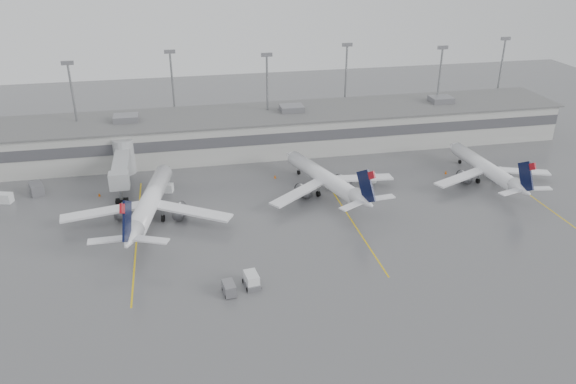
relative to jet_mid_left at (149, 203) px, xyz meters
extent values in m
plane|color=#565659|center=(15.39, -28.34, -3.17)|extent=(260.00, 260.00, 0.00)
cube|color=#A8A8A3|center=(15.39, 29.66, 0.83)|extent=(150.00, 16.00, 8.00)
cube|color=#47474C|center=(15.39, 21.61, 1.83)|extent=(150.00, 0.15, 2.20)
cube|color=#606060|center=(15.39, 29.66, 4.88)|extent=(152.00, 17.00, 0.30)
cube|color=slate|center=(65.39, 29.66, 5.63)|extent=(5.00, 4.00, 1.30)
cylinder|color=gray|center=(-14.61, 31.66, 6.83)|extent=(0.44, 0.44, 20.00)
cube|color=slate|center=(-14.61, 31.66, 17.03)|extent=(2.40, 0.50, 0.80)
cylinder|color=gray|center=(5.39, 39.16, 6.83)|extent=(0.44, 0.44, 20.00)
cube|color=slate|center=(5.39, 39.16, 17.03)|extent=(2.40, 0.50, 0.80)
cylinder|color=gray|center=(25.39, 31.66, 6.83)|extent=(0.44, 0.44, 20.00)
cube|color=slate|center=(25.39, 31.66, 17.03)|extent=(2.40, 0.50, 0.80)
cylinder|color=gray|center=(45.39, 39.16, 6.83)|extent=(0.44, 0.44, 20.00)
cube|color=slate|center=(45.39, 39.16, 17.03)|extent=(2.40, 0.50, 0.80)
cylinder|color=gray|center=(65.39, 31.66, 6.83)|extent=(0.44, 0.44, 20.00)
cube|color=slate|center=(65.39, 31.66, 17.03)|extent=(2.40, 0.50, 0.80)
cylinder|color=gray|center=(85.39, 39.16, 6.83)|extent=(0.44, 0.44, 20.00)
cube|color=slate|center=(85.39, 39.16, 17.03)|extent=(2.40, 0.50, 0.80)
cylinder|color=gray|center=(-5.11, 21.66, 0.33)|extent=(4.00, 4.00, 7.00)
cube|color=gray|center=(-5.11, 15.16, 1.13)|extent=(2.80, 13.00, 2.60)
cube|color=gray|center=(-5.11, 7.66, 1.13)|extent=(3.40, 2.40, 3.00)
cylinder|color=gray|center=(-5.11, 7.66, -1.77)|extent=(0.70, 0.70, 2.80)
cube|color=black|center=(-5.11, 7.66, -2.82)|extent=(2.20, 1.20, 0.70)
cube|color=yellow|center=(-2.11, -4.34, -3.17)|extent=(0.25, 40.00, 0.01)
cube|color=yellow|center=(32.89, -4.34, -3.17)|extent=(0.25, 40.00, 0.01)
cube|color=yellow|center=(67.89, -4.34, -3.17)|extent=(0.25, 40.00, 0.01)
cylinder|color=white|center=(0.29, 1.49, -0.06)|extent=(7.45, 22.98, 3.11)
cone|color=white|center=(2.77, 14.11, -0.06)|extent=(3.61, 3.45, 3.11)
cone|color=white|center=(-2.37, -12.04, 0.35)|extent=(4.05, 5.69, 3.11)
cube|color=white|center=(-7.39, 0.05, -0.89)|extent=(13.71, 4.29, 0.36)
cube|color=white|center=(6.86, -2.75, -0.89)|extent=(13.09, 8.92, 0.36)
cube|color=black|center=(-2.47, -12.55, 3.36)|extent=(1.43, 5.79, 6.78)
cube|color=#A30C16|center=(-2.73, -13.87, 6.05)|extent=(0.71, 2.12, 1.97)
cylinder|color=black|center=(2.09, 10.65, -2.71)|extent=(0.54, 0.99, 0.93)
cylinder|color=black|center=(-2.24, -0.12, -2.60)|extent=(0.68, 1.21, 1.14)
cylinder|color=black|center=(2.03, -0.96, -2.60)|extent=(0.68, 1.21, 1.14)
cylinder|color=white|center=(31.08, 5.60, -0.32)|extent=(9.13, 20.83, 2.86)
cone|color=white|center=(27.47, 16.85, -0.32)|extent=(3.54, 3.41, 2.86)
cone|color=white|center=(34.95, -6.46, 0.07)|extent=(4.18, 5.41, 2.86)
cube|color=white|center=(25.54, 1.03, -1.08)|extent=(11.50, 9.25, 0.33)
cube|color=white|center=(38.24, 5.10, -1.08)|extent=(12.39, 2.52, 0.33)
cube|color=black|center=(35.10, -6.92, 2.83)|extent=(1.91, 5.20, 6.23)
cube|color=#A30C16|center=(35.48, -8.09, 5.31)|extent=(0.86, 1.92, 1.81)
cylinder|color=black|center=(28.46, 13.77, -2.74)|extent=(0.58, 0.92, 0.86)
cylinder|color=black|center=(29.76, 3.18, -2.65)|extent=(0.73, 1.13, 1.05)
cylinder|color=black|center=(33.57, 4.40, -2.65)|extent=(0.73, 1.13, 1.05)
cylinder|color=white|center=(62.95, 4.57, -0.49)|extent=(3.75, 19.80, 2.68)
cone|color=white|center=(62.35, 15.65, -0.49)|extent=(2.82, 2.65, 2.68)
cone|color=white|center=(63.59, -7.31, -0.13)|extent=(2.92, 4.61, 2.68)
cube|color=white|center=(56.83, 1.73, -1.21)|extent=(11.69, 6.36, 0.31)
cube|color=white|center=(69.34, 2.41, -1.21)|extent=(11.84, 5.24, 0.31)
cube|color=black|center=(63.62, -7.75, 2.46)|extent=(0.54, 5.04, 5.85)
cube|color=#A30C16|center=(63.68, -8.91, 4.79)|extent=(0.37, 1.82, 1.70)
cylinder|color=black|center=(62.51, 12.61, -2.77)|extent=(0.36, 0.82, 0.81)
cylinder|color=black|center=(61.17, 2.69, -2.68)|extent=(0.46, 1.00, 0.98)
cylinder|color=black|center=(64.92, 2.89, -2.68)|extent=(0.46, 1.00, 0.98)
cube|color=silver|center=(13.78, -22.52, -2.18)|extent=(1.98, 2.84, 1.99)
cube|color=slate|center=(13.78, -22.52, -2.79)|extent=(2.26, 3.31, 0.77)
cylinder|color=black|center=(12.77, -21.54, -2.86)|extent=(0.32, 0.64, 0.62)
cylinder|color=black|center=(14.52, -21.31, -2.86)|extent=(0.32, 0.64, 0.62)
cylinder|color=black|center=(13.05, -23.73, -2.86)|extent=(0.32, 0.64, 0.62)
cylinder|color=black|center=(14.80, -23.50, -2.86)|extent=(0.32, 0.64, 0.62)
cube|color=slate|center=(10.58, -23.72, -2.29)|extent=(1.81, 2.77, 1.58)
cylinder|color=black|center=(9.82, -22.88, -2.91)|extent=(0.27, 0.54, 0.52)
cylinder|color=black|center=(11.35, -24.56, -2.91)|extent=(0.27, 0.54, 0.52)
cube|color=silver|center=(-25.45, 11.98, -2.30)|extent=(2.82, 2.28, 1.74)
cube|color=silver|center=(2.79, 10.74, -2.39)|extent=(2.53, 2.02, 1.57)
cube|color=silver|center=(40.82, 7.39, -2.28)|extent=(2.78, 2.10, 1.79)
cube|color=slate|center=(-20.59, 14.50, -2.10)|extent=(3.26, 3.98, 2.14)
cone|color=#F06105|center=(-9.36, 11.30, -2.84)|extent=(0.42, 0.42, 0.67)
cone|color=#F06105|center=(23.54, 12.93, -2.83)|extent=(0.44, 0.44, 0.70)
cone|color=#F06105|center=(57.24, 8.17, -2.80)|extent=(0.47, 0.47, 0.74)
camera|label=1|loc=(5.78, -86.05, 40.86)|focal=35.00mm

